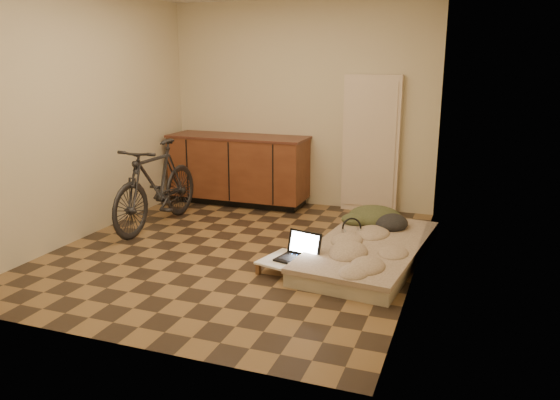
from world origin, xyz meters
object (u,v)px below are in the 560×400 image
(bicycle, at_px, (156,181))
(lap_desk, at_px, (301,264))
(laptop, at_px, (299,254))
(futon, at_px, (369,251))

(bicycle, distance_m, lap_desk, 2.21)
(lap_desk, distance_m, laptop, 0.11)
(lap_desk, bearing_deg, laptop, 133.69)
(futon, xyz_separation_m, laptop, (-0.54, -0.53, 0.08))
(futon, bearing_deg, bicycle, -179.03)
(lap_desk, bearing_deg, bicycle, 172.09)
(bicycle, xyz_separation_m, laptop, (1.96, -0.76, -0.37))
(lap_desk, xyz_separation_m, laptop, (-0.04, 0.08, 0.06))
(bicycle, distance_m, laptop, 2.13)
(bicycle, xyz_separation_m, lap_desk, (2.00, -0.84, -0.44))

